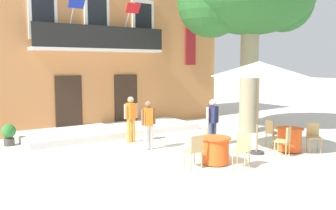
% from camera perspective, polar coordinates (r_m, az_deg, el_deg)
% --- Properties ---
extents(ground_plane, '(120.00, 120.00, 0.00)m').
position_cam_1_polar(ground_plane, '(12.14, 3.08, -6.76)').
color(ground_plane, silver).
extents(building_facade, '(13.00, 5.09, 7.50)m').
position_cam_1_polar(building_facade, '(17.55, -13.62, 9.46)').
color(building_facade, '#CC844C').
rests_on(building_facade, ground).
extents(entrance_step_platform, '(6.98, 2.52, 0.25)m').
position_cam_1_polar(entrance_step_platform, '(14.76, -8.80, -3.95)').
color(entrance_step_platform, silver).
rests_on(entrance_step_platform, ground).
extents(cafe_table_near_tree, '(0.86, 0.86, 0.76)m').
position_cam_1_polar(cafe_table_near_tree, '(10.23, 7.44, -7.04)').
color(cafe_table_near_tree, '#EA561E').
rests_on(cafe_table_near_tree, ground).
extents(cafe_chair_near_tree_0, '(0.53, 0.53, 0.91)m').
position_cam_1_polar(cafe_chair_near_tree_0, '(9.99, 11.57, -6.65)').
color(cafe_chair_near_tree_0, tan).
rests_on(cafe_chair_near_tree_0, ground).
extents(cafe_chair_near_tree_1, '(0.56, 0.56, 0.91)m').
position_cam_1_polar(cafe_chair_near_tree_1, '(10.92, 6.63, -5.43)').
color(cafe_chair_near_tree_1, tan).
rests_on(cafe_chair_near_tree_1, ground).
extents(cafe_chair_near_tree_2, '(0.43, 0.43, 0.91)m').
position_cam_1_polar(cafe_chair_near_tree_2, '(9.72, 4.18, -6.90)').
color(cafe_chair_near_tree_2, tan).
rests_on(cafe_chair_near_tree_2, ground).
extents(cafe_table_middle, '(0.86, 0.86, 0.76)m').
position_cam_1_polar(cafe_table_middle, '(12.20, 18.48, -5.13)').
color(cafe_table_middle, '#EA561E').
rests_on(cafe_table_middle, ground).
extents(cafe_chair_middle_0, '(0.56, 0.56, 0.91)m').
position_cam_1_polar(cafe_chair_middle_0, '(12.42, 21.83, -4.41)').
color(cafe_chair_middle_0, tan).
rests_on(cafe_chair_middle_0, ground).
extents(cafe_chair_middle_1, '(0.46, 0.46, 0.91)m').
position_cam_1_polar(cafe_chair_middle_1, '(12.68, 15.95, -3.99)').
color(cafe_chair_middle_1, tan).
rests_on(cafe_chair_middle_1, ground).
extents(cafe_chair_middle_2, '(0.52, 0.52, 0.91)m').
position_cam_1_polar(cafe_chair_middle_2, '(11.45, 17.83, -5.16)').
color(cafe_chair_middle_2, tan).
rests_on(cafe_chair_middle_2, ground).
extents(cafe_umbrella, '(2.90, 2.90, 2.85)m').
position_cam_1_polar(cafe_umbrella, '(11.38, 14.05, 5.45)').
color(cafe_umbrella, '#997A56').
rests_on(cafe_umbrella, ground).
extents(ground_planter_left, '(0.46, 0.46, 0.74)m').
position_cam_1_polar(ground_planter_left, '(13.55, -23.67, -4.13)').
color(ground_planter_left, '#47423D').
rests_on(ground_planter_left, ground).
extents(pedestrian_near_entrance, '(0.53, 0.39, 1.59)m').
position_cam_1_polar(pedestrian_near_entrance, '(11.74, -3.07, -2.75)').
color(pedestrian_near_entrance, silver).
rests_on(pedestrian_near_entrance, ground).
extents(pedestrian_mid_plaza, '(0.53, 0.37, 1.60)m').
position_cam_1_polar(pedestrian_mid_plaza, '(12.33, 6.98, -2.32)').
color(pedestrian_mid_plaza, '#384260').
rests_on(pedestrian_mid_plaza, ground).
extents(pedestrian_by_tree, '(0.53, 0.34, 1.63)m').
position_cam_1_polar(pedestrian_by_tree, '(12.90, -5.84, -1.82)').
color(pedestrian_by_tree, gold).
rests_on(pedestrian_by_tree, ground).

